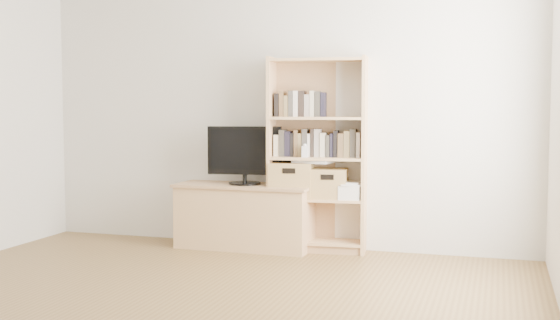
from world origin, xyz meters
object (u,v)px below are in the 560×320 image
at_px(baby_monitor, 305,152).
at_px(basket_left, 292,180).
at_px(tv_stand, 245,218).
at_px(laptop, 313,161).
at_px(basket_right, 329,183).
at_px(bookshelf, 317,155).
at_px(television, 245,155).

relative_size(baby_monitor, basket_left, 0.26).
bearing_deg(tv_stand, laptop, 6.39).
distance_m(tv_stand, basket_right, 0.81).
bearing_deg(laptop, bookshelf, 28.40).
bearing_deg(laptop, baby_monitor, -112.10).
xyz_separation_m(basket_left, basket_right, (0.32, 0.03, -0.02)).
height_order(tv_stand, baby_monitor, baby_monitor).
bearing_deg(basket_left, basket_right, -1.81).
height_order(basket_left, basket_right, basket_left).
xyz_separation_m(basket_left, laptop, (0.19, 0.01, 0.16)).
bearing_deg(baby_monitor, tv_stand, 172.85).
distance_m(basket_left, basket_right, 0.33).
bearing_deg(television, tv_stand, 170.77).
distance_m(baby_monitor, laptop, 0.13).
bearing_deg(basket_right, tv_stand, 179.13).
relative_size(tv_stand, bookshelf, 0.71).
bearing_deg(basket_left, laptop, -3.27).
distance_m(bookshelf, basket_left, 0.31).
xyz_separation_m(tv_stand, basket_left, (0.42, 0.05, 0.34)).
bearing_deg(baby_monitor, bookshelf, 46.00).
height_order(baby_monitor, basket_left, baby_monitor).
xyz_separation_m(tv_stand, baby_monitor, (0.56, -0.03, 0.60)).
bearing_deg(laptop, basket_left, -168.48).
xyz_separation_m(bookshelf, basket_left, (-0.22, -0.03, -0.22)).
relative_size(bookshelf, television, 2.56).
bearing_deg(basket_left, television, 179.48).
distance_m(bookshelf, laptop, 0.07).
height_order(bookshelf, basket_left, bookshelf).
bearing_deg(tv_stand, bookshelf, 7.21).
xyz_separation_m(television, basket_right, (0.74, 0.08, -0.23)).
distance_m(tv_stand, laptop, 0.79).
height_order(bookshelf, baby_monitor, bookshelf).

